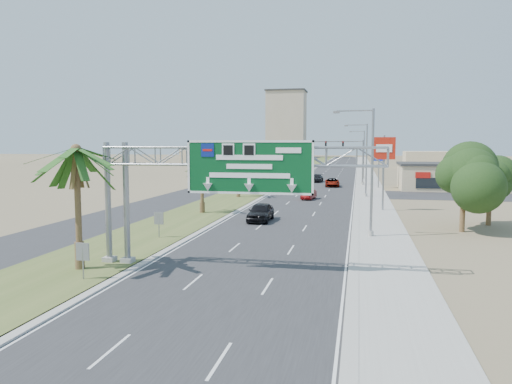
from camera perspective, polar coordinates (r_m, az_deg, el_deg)
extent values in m
plane|color=#8C7A59|center=(20.14, -8.25, -15.80)|extent=(600.00, 600.00, 0.00)
cube|color=#28282B|center=(127.98, 8.73, 2.21)|extent=(12.00, 300.00, 0.02)
cube|color=#9E9B93|center=(127.83, 12.54, 2.16)|extent=(4.00, 300.00, 0.10)
cube|color=#4A5827|center=(128.87, 4.28, 2.30)|extent=(7.00, 300.00, 0.12)
cube|color=#28282B|center=(129.96, 1.22, 2.32)|extent=(8.00, 300.00, 0.02)
cylinder|color=gray|center=(31.02, -14.60, -1.32)|extent=(0.36, 0.36, 7.40)
cylinder|color=gray|center=(31.57, -16.55, -1.25)|extent=(0.36, 0.36, 7.40)
cube|color=#9E9B93|center=(31.62, -14.44, -7.63)|extent=(0.70, 0.70, 0.40)
cube|color=#9E9B93|center=(32.16, -16.38, -7.46)|extent=(0.70, 0.70, 0.40)
cube|color=#07431C|center=(27.81, -0.76, 2.84)|extent=(7.20, 0.12, 3.00)
cube|color=navy|center=(28.32, -5.57, 4.79)|extent=(0.75, 0.03, 0.75)
cone|color=white|center=(27.81, -0.80, 0.47)|extent=(0.56, 0.56, 0.45)
cylinder|color=brown|center=(30.26, -19.66, -2.01)|extent=(0.36, 0.36, 7.00)
cylinder|color=brown|center=(30.71, -19.50, -6.94)|extent=(0.54, 0.54, 1.68)
cylinder|color=brown|center=(52.34, -6.17, 0.24)|extent=(0.36, 0.36, 5.00)
cylinder|color=brown|center=(52.55, -6.15, -1.82)|extent=(0.54, 0.54, 1.20)
cylinder|color=brown|center=(67.67, -2.03, 1.80)|extent=(0.36, 0.36, 5.80)
cylinder|color=brown|center=(67.85, -2.03, -0.05)|extent=(0.54, 0.54, 1.39)
cylinder|color=brown|center=(85.27, 0.83, 2.14)|extent=(0.36, 0.36, 4.50)
cylinder|color=brown|center=(85.39, 0.83, 1.00)|extent=(0.54, 0.54, 1.08)
cylinder|color=brown|center=(103.95, 2.80, 2.94)|extent=(0.36, 0.36, 5.20)
cylinder|color=brown|center=(104.06, 2.79, 1.85)|extent=(0.54, 0.54, 1.25)
cylinder|color=brown|center=(128.70, 4.51, 3.34)|extent=(0.36, 0.36, 4.80)
cylinder|color=brown|center=(128.78, 4.51, 2.53)|extent=(0.54, 0.54, 1.15)
cylinder|color=gray|center=(39.69, 13.12, 2.06)|extent=(0.20, 0.20, 10.00)
cylinder|color=gray|center=(39.70, 11.23, 9.11)|extent=(2.80, 0.12, 0.12)
cube|color=slate|center=(39.73, 9.18, 9.00)|extent=(0.50, 0.22, 0.18)
cylinder|color=#9E9B93|center=(40.25, 12.97, -4.70)|extent=(0.44, 0.44, 0.50)
cylinder|color=gray|center=(69.66, 12.51, 3.51)|extent=(0.20, 0.20, 10.00)
cylinder|color=gray|center=(69.66, 11.43, 7.52)|extent=(2.80, 0.12, 0.12)
cube|color=slate|center=(69.68, 10.27, 7.46)|extent=(0.50, 0.22, 0.18)
cylinder|color=#9E9B93|center=(69.98, 12.43, -0.38)|extent=(0.44, 0.44, 0.50)
cylinder|color=gray|center=(105.64, 12.23, 4.17)|extent=(0.20, 0.20, 10.00)
cylinder|color=gray|center=(105.64, 11.52, 6.81)|extent=(2.80, 0.12, 0.12)
cube|color=slate|center=(105.66, 10.75, 6.77)|extent=(0.50, 0.22, 0.18)
cylinder|color=#9E9B93|center=(105.85, 12.18, 1.59)|extent=(0.44, 0.44, 0.50)
cylinder|color=gray|center=(89.68, 12.12, 3.31)|extent=(0.28, 0.28, 8.00)
cylinder|color=gray|center=(89.71, 8.96, 5.73)|extent=(10.00, 0.18, 0.18)
cube|color=black|center=(89.45, 9.91, 5.46)|extent=(0.32, 0.18, 0.95)
cube|color=black|center=(89.60, 7.99, 5.48)|extent=(0.32, 0.18, 0.95)
cube|color=black|center=(89.79, 6.39, 5.50)|extent=(0.32, 0.18, 0.95)
sphere|color=red|center=(89.34, 9.91, 5.65)|extent=(0.22, 0.22, 0.22)
imported|color=black|center=(89.62, 12.16, 5.22)|extent=(0.16, 0.16, 0.60)
cylinder|color=#9E9B93|center=(89.89, 12.07, 0.95)|extent=(0.56, 0.56, 0.60)
cube|color=tan|center=(85.21, 22.13, 1.56)|extent=(18.00, 10.00, 4.00)
cylinder|color=brown|center=(44.76, 22.55, -1.76)|extent=(0.44, 0.44, 3.90)
sphere|color=black|center=(44.52, 22.67, 1.56)|extent=(4.50, 4.50, 4.50)
cylinder|color=brown|center=(49.31, 25.09, -1.57)|extent=(0.44, 0.44, 3.30)
sphere|color=black|center=(49.11, 25.19, 0.98)|extent=(3.50, 3.50, 3.50)
cylinder|color=gray|center=(28.32, -19.16, -7.85)|extent=(0.08, 0.08, 1.80)
cube|color=slate|center=(28.17, -19.21, -6.46)|extent=(0.75, 0.06, 0.95)
cylinder|color=gray|center=(39.16, -11.03, -3.98)|extent=(0.08, 0.08, 1.80)
cube|color=slate|center=(39.05, -11.05, -2.97)|extent=(0.75, 0.06, 0.95)
cube|color=tan|center=(270.55, 3.49, 7.69)|extent=(20.00, 16.00, 35.00)
cube|color=tan|center=(184.97, -4.53, 4.19)|extent=(24.00, 14.00, 6.00)
cube|color=tan|center=(159.43, 20.16, 3.48)|extent=(20.00, 12.00, 5.00)
imported|color=black|center=(47.10, 0.53, -2.33)|extent=(2.04, 5.06, 1.72)
imported|color=#67090A|center=(65.89, 6.04, -0.30)|extent=(1.83, 4.01, 1.27)
imported|color=gray|center=(85.90, 8.71, 1.07)|extent=(2.70, 5.24, 1.41)
imported|color=black|center=(95.45, 6.93, 1.54)|extent=(2.55, 5.16, 1.44)
cylinder|color=gray|center=(55.89, 14.36, 2.09)|extent=(0.20, 0.20, 8.22)
cube|color=red|center=(55.80, 14.43, 4.87)|extent=(2.41, 0.36, 2.40)
cube|color=white|center=(55.62, 14.43, 4.86)|extent=(1.68, 0.08, 0.84)
cylinder|color=gray|center=(84.32, 13.86, 3.03)|extent=(0.20, 0.20, 7.68)
cube|color=navy|center=(84.26, 13.89, 4.48)|extent=(1.97, 1.03, 3.00)
cube|color=white|center=(84.08, 13.90, 4.48)|extent=(1.31, 0.56, 1.05)
cylinder|color=gray|center=(102.13, 14.30, 3.48)|extent=(0.20, 0.20, 7.89)
cube|color=red|center=(102.08, 14.33, 5.08)|extent=(2.16, 1.08, 1.80)
cube|color=white|center=(101.90, 14.34, 5.08)|extent=(1.45, 0.60, 0.63)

